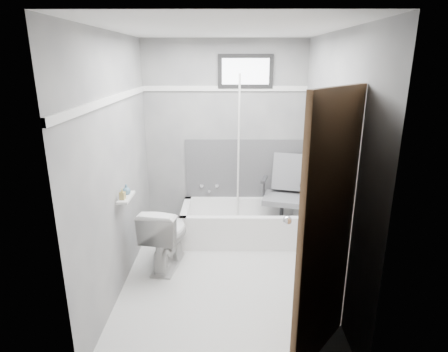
{
  "coord_description": "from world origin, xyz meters",
  "views": [
    {
      "loc": [
        0.03,
        -3.35,
        2.16
      ],
      "look_at": [
        0.0,
        0.35,
        1.0
      ],
      "focal_mm": 30.0,
      "sensor_mm": 36.0,
      "label": 1
    }
  ],
  "objects_px": {
    "bathtub": "(243,223)",
    "door": "(380,255)",
    "office_chair": "(282,194)",
    "soap_bottle_a": "(122,194)",
    "toilet": "(166,236)",
    "soap_bottle_b": "(126,189)"
  },
  "relations": [
    {
      "from": "bathtub",
      "to": "door",
      "type": "relative_size",
      "value": 0.75
    },
    {
      "from": "office_chair",
      "to": "door",
      "type": "relative_size",
      "value": 0.46
    },
    {
      "from": "door",
      "to": "soap_bottle_a",
      "type": "distance_m",
      "value": 2.25
    },
    {
      "from": "soap_bottle_a",
      "to": "office_chair",
      "type": "bearing_deg",
      "value": 33.18
    },
    {
      "from": "soap_bottle_a",
      "to": "bathtub",
      "type": "bearing_deg",
      "value": 41.43
    },
    {
      "from": "toilet",
      "to": "soap_bottle_a",
      "type": "height_order",
      "value": "soap_bottle_a"
    },
    {
      "from": "bathtub",
      "to": "soap_bottle_a",
      "type": "relative_size",
      "value": 13.95
    },
    {
      "from": "bathtub",
      "to": "soap_bottle_a",
      "type": "height_order",
      "value": "soap_bottle_a"
    },
    {
      "from": "office_chair",
      "to": "bathtub",
      "type": "bearing_deg",
      "value": -159.56
    },
    {
      "from": "soap_bottle_a",
      "to": "soap_bottle_b",
      "type": "bearing_deg",
      "value": 90.0
    },
    {
      "from": "toilet",
      "to": "soap_bottle_b",
      "type": "height_order",
      "value": "soap_bottle_b"
    },
    {
      "from": "office_chair",
      "to": "toilet",
      "type": "height_order",
      "value": "office_chair"
    },
    {
      "from": "toilet",
      "to": "door",
      "type": "height_order",
      "value": "door"
    },
    {
      "from": "door",
      "to": "soap_bottle_b",
      "type": "height_order",
      "value": "door"
    },
    {
      "from": "soap_bottle_b",
      "to": "soap_bottle_a",
      "type": "bearing_deg",
      "value": -90.0
    },
    {
      "from": "bathtub",
      "to": "toilet",
      "type": "xyz_separation_m",
      "value": [
        -0.85,
        -0.65,
        0.14
      ]
    },
    {
      "from": "door",
      "to": "office_chair",
      "type": "bearing_deg",
      "value": 96.68
    },
    {
      "from": "office_chair",
      "to": "soap_bottle_a",
      "type": "distance_m",
      "value": 2.02
    },
    {
      "from": "toilet",
      "to": "door",
      "type": "relative_size",
      "value": 0.36
    },
    {
      "from": "office_chair",
      "to": "toilet",
      "type": "distance_m",
      "value": 1.53
    },
    {
      "from": "door",
      "to": "soap_bottle_b",
      "type": "bearing_deg",
      "value": 145.54
    },
    {
      "from": "soap_bottle_a",
      "to": "soap_bottle_b",
      "type": "xyz_separation_m",
      "value": [
        0.0,
        0.14,
        -0.01
      ]
    }
  ]
}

